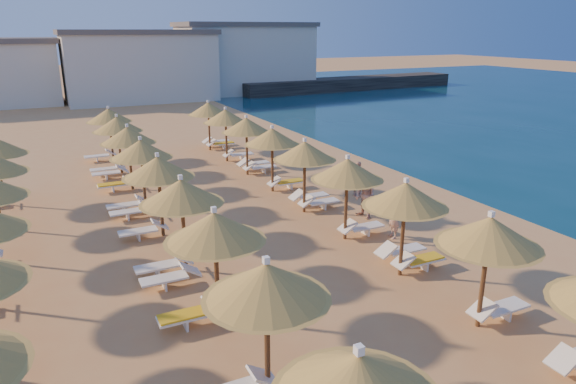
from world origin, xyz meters
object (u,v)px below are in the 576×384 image
parasol_row_east (347,171)px  beachgoer_b (365,196)px  beachgoer_a (394,216)px  parasol_row_west (181,193)px  beachgoer_c (358,178)px  jetty (351,84)px

parasol_row_east → beachgoer_b: 2.91m
parasol_row_east → beachgoer_b: size_ratio=18.45×
beachgoer_a → beachgoer_b: bearing=-174.7°
parasol_row_west → beachgoer_c: (9.13, 4.13, -1.76)m
jetty → beachgoer_a: bearing=-124.1°
parasol_row_east → beachgoer_c: bearing=52.0°
jetty → beachgoer_c: size_ratio=18.56×
beachgoer_a → beachgoer_b: beachgoer_b is taller
jetty → beachgoer_b: 46.80m
parasol_row_east → parasol_row_west: 5.90m
jetty → parasol_row_west: bearing=-131.6°
jetty → beachgoer_c: (-23.32, -37.17, 0.06)m
beachgoer_a → beachgoer_c: (1.59, 4.80, -0.01)m
beachgoer_a → parasol_row_east: bearing=-101.1°
jetty → parasol_row_west: (-32.45, -41.29, 1.82)m
beachgoer_b → beachgoer_a: bearing=-13.3°
parasol_row_east → beachgoer_a: size_ratio=21.22×
jetty → beachgoer_a: 48.80m
parasol_row_west → jetty: bearing=51.8°
jetty → parasol_row_east: parasol_row_east is taller
beachgoer_c → beachgoer_b: (-1.36, -2.60, 0.13)m
jetty → parasol_row_west: size_ratio=0.86×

